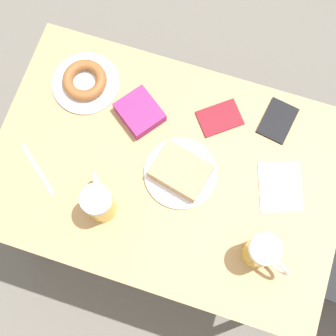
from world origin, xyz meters
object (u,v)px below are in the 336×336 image
Objects in this scene: plate_with_donut at (85,81)px; beer_mug_center at (99,203)px; beer_mug_left at (262,252)px; passport_near_edge at (278,121)px; blue_pouch at (140,112)px; plate_with_cake at (181,172)px; fork at (38,169)px; passport_far_edge at (220,118)px; napkin_folded at (280,187)px.

plate_with_donut is 0.40m from beer_mug_center.
beer_mug_left is 0.41m from passport_near_edge.
beer_mug_center is at bearing 27.51° from plate_with_donut.
beer_mug_left is 0.54m from blue_pouch.
plate_with_cake is 1.54× the size of passport_near_edge.
plate_with_donut is at bearing 172.64° from fork.
blue_pouch reaches higher than passport_near_edge.
plate_with_cake is 0.34m from passport_near_edge.
plate_with_cake is 1.03× the size of plate_with_donut.
passport_far_edge is at bearing 92.33° from plate_with_donut.
beer_mug_left is at bearing 61.79° from plate_with_donut.
beer_mug_left is 0.68m from fork.
napkin_folded and fork have the same top height.
plate_with_donut is 1.49× the size of passport_near_edge.
plate_with_cake reaches higher than blue_pouch.
passport_far_edge is (-0.36, -0.21, -0.07)m from beer_mug_left.
beer_mug_left is 1.00× the size of beer_mug_center.
fork is 0.56m from passport_far_edge.
plate_with_donut is at bearing -118.21° from beer_mug_left.
beer_mug_left is (0.34, 0.64, 0.06)m from plate_with_donut.
plate_with_donut is 0.20m from blue_pouch.
fork is (-0.04, -0.67, -0.07)m from beer_mug_left.
passport_near_edge is (-0.40, -0.04, -0.07)m from beer_mug_left.
passport_near_edge is (-0.36, 0.63, 0.00)m from fork.
plate_with_cake is 0.29m from napkin_folded.
beer_mug_center reaches higher than fork.
plate_with_cake is at bearing -120.17° from beer_mug_left.
passport_far_edge is (-0.15, -0.23, 0.00)m from napkin_folded.
plate_with_cake is 0.42m from fork.
fork is (0.30, -0.04, -0.02)m from plate_with_donut.
plate_with_donut is at bearing -87.67° from passport_far_edge.
passport_far_edge is (-0.32, 0.46, 0.00)m from fork.
fork is 1.07× the size of passport_near_edge.
beer_mug_center is at bearing -89.18° from beer_mug_left.
plate_with_donut reaches higher than napkin_folded.
plate_with_cake is at bearing -80.24° from napkin_folded.
passport_far_edge is at bearing -123.64° from napkin_folded.
beer_mug_center is at bearing -1.98° from blue_pouch.
plate_with_cake is 1.44× the size of beer_mug_center.
beer_mug_left is 0.22m from napkin_folded.
beer_mug_left is 0.42m from passport_far_edge.
passport_near_edge is (-0.41, 0.41, -0.07)m from beer_mug_center.
beer_mug_left is 0.83× the size of napkin_folded.
blue_pouch reaches higher than passport_far_edge.
napkin_folded is at bearing 16.39° from passport_near_edge.
passport_near_edge is 0.17m from passport_far_edge.
beer_mug_left reaches higher than passport_far_edge.
beer_mug_center reaches higher than plate_with_cake.
plate_with_donut is (-0.18, -0.36, -0.00)m from plate_with_cake.
napkin_folded is 0.47m from blue_pouch.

